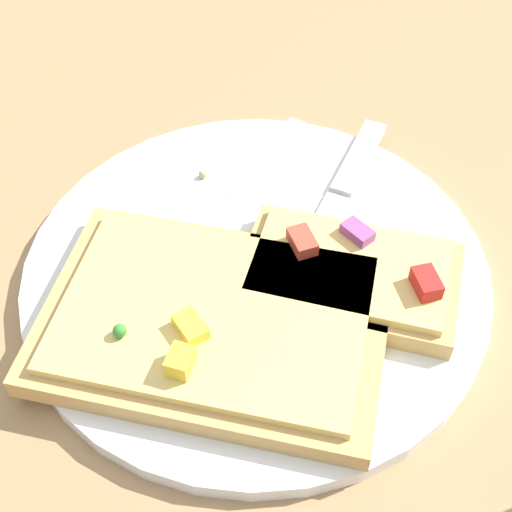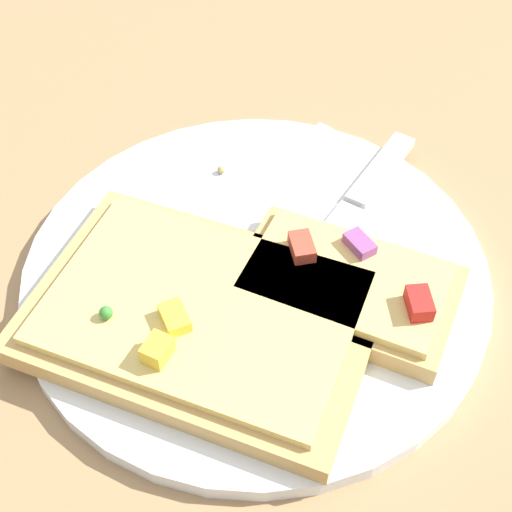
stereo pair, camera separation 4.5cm
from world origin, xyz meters
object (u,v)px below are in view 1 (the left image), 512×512
object	(u,v)px
plate	(256,272)
knife	(336,202)
fork	(226,219)
pizza_slice_main	(214,321)
pizza_slice_corner	(350,274)

from	to	relation	value
plate	knife	distance (m)	0.08
plate	fork	distance (m)	0.05
fork	plate	bearing A→B (deg)	55.73
knife	pizza_slice_main	bearing A→B (deg)	-13.39
fork	knife	size ratio (longest dim) A/B	0.95
plate	pizza_slice_main	size ratio (longest dim) A/B	1.34
plate	knife	world-z (taller)	knife
fork	knife	bearing A→B (deg)	130.48
plate	pizza_slice_main	world-z (taller)	pizza_slice_main
plate	pizza_slice_main	distance (m)	0.06
plate	pizza_slice_corner	xyz separation A→B (m)	(-0.01, -0.06, 0.02)
knife	pizza_slice_main	size ratio (longest dim) A/B	0.92
pizza_slice_main	plate	bearing A→B (deg)	76.30
fork	knife	world-z (taller)	knife
plate	pizza_slice_corner	size ratio (longest dim) A/B	2.00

